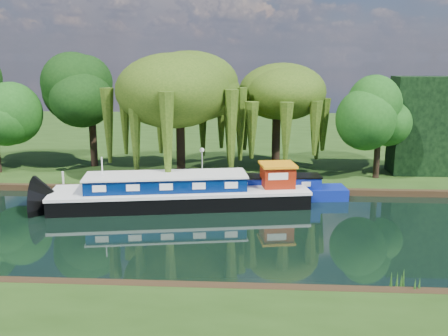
{
  "coord_description": "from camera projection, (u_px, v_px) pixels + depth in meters",
  "views": [
    {
      "loc": [
        4.54,
        -27.88,
        9.97
      ],
      "look_at": [
        2.61,
        4.27,
        2.8
      ],
      "focal_mm": 40.0,
      "sensor_mm": 36.0,
      "label": 1
    }
  ],
  "objects": [
    {
      "name": "tree_far_mid",
      "position": [
        91.0,
        96.0,
        43.39
      ],
      "size": [
        5.55,
        5.55,
        9.09
      ],
      "color": "black",
      "rests_on": "far_bank"
    },
    {
      "name": "conifer_hedge",
      "position": [
        429.0,
        126.0,
        41.16
      ],
      "size": [
        6.0,
        3.0,
        8.0
      ],
      "primitive_type": "cube",
      "color": "black",
      "rests_on": "far_bank"
    },
    {
      "name": "ground",
      "position": [
        176.0,
        229.0,
        29.59
      ],
      "size": [
        120.0,
        120.0,
        0.0
      ],
      "primitive_type": "plane",
      "color": "black"
    },
    {
      "name": "tree_far_right",
      "position": [
        380.0,
        118.0,
        39.29
      ],
      "size": [
        4.29,
        4.29,
        7.01
      ],
      "color": "black",
      "rests_on": "far_bank"
    },
    {
      "name": "lamppost",
      "position": [
        202.0,
        155.0,
        39.27
      ],
      "size": [
        0.36,
        0.36,
        2.56
      ],
      "color": "silver",
      "rests_on": "far_bank"
    },
    {
      "name": "dutch_barge",
      "position": [
        183.0,
        193.0,
        34.09
      ],
      "size": [
        17.75,
        6.71,
        3.66
      ],
      "rotation": [
        0.0,
        0.0,
        0.17
      ],
      "color": "black",
      "rests_on": "ground"
    },
    {
      "name": "red_dinghy",
      "position": [
        73.0,
        198.0,
        36.21
      ],
      "size": [
        3.66,
        3.01,
        0.66
      ],
      "primitive_type": "imported",
      "rotation": [
        0.0,
        0.0,
        1.82
      ],
      "color": "maroon",
      "rests_on": "ground"
    },
    {
      "name": "mooring_posts",
      "position": [
        186.0,
        180.0,
        37.6
      ],
      "size": [
        19.16,
        0.16,
        1.0
      ],
      "color": "silver",
      "rests_on": "far_bank"
    },
    {
      "name": "narrowboat",
      "position": [
        258.0,
        190.0,
        35.77
      ],
      "size": [
        12.86,
        3.37,
        1.85
      ],
      "rotation": [
        0.0,
        0.0,
        0.1
      ],
      "color": "navy",
      "rests_on": "ground"
    },
    {
      "name": "willow_right",
      "position": [
        277.0,
        101.0,
        41.78
      ],
      "size": [
        6.72,
        6.72,
        8.18
      ],
      "color": "black",
      "rests_on": "far_bank"
    },
    {
      "name": "willow_left",
      "position": [
        180.0,
        91.0,
        38.89
      ],
      "size": [
        7.95,
        7.95,
        9.52
      ],
      "color": "black",
      "rests_on": "far_bank"
    },
    {
      "name": "reeds_near",
      "position": [
        305.0,
        279.0,
        21.69
      ],
      "size": [
        33.7,
        1.5,
        1.1
      ],
      "color": "#184A13",
      "rests_on": "ground"
    },
    {
      "name": "far_bank",
      "position": [
        217.0,
        137.0,
        62.67
      ],
      "size": [
        120.0,
        52.0,
        0.45
      ],
      "primitive_type": "cube",
      "color": "#1C360E",
      "rests_on": "ground"
    }
  ]
}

